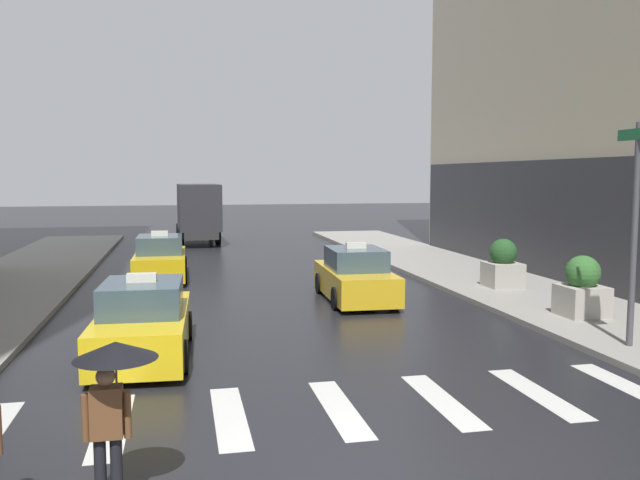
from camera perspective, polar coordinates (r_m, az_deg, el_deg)
crosswalk_markings at (r=11.18m, az=1.69°, el=-14.39°), size 11.30×2.80×0.01m
traffic_light_pole at (r=15.54m, az=26.06°, el=2.94°), size 0.44×0.84×4.80m
taxi_lead at (r=14.43m, az=-15.11°, el=-7.00°), size 2.07×4.61×1.80m
taxi_second at (r=20.21m, az=3.07°, el=-3.23°), size 2.04×4.59×1.80m
taxi_third at (r=25.03m, az=-13.71°, el=-1.67°), size 1.96×4.55×1.80m
box_truck at (r=38.23m, az=-10.60°, el=2.56°), size 2.46×7.60×3.35m
pedestrian_with_umbrella at (r=8.04m, az=-17.59°, el=-11.37°), size 0.96×0.96×1.94m
planter_near_corner at (r=18.57m, az=21.84°, el=-3.95°), size 1.10×1.10×1.60m
planter_mid_block at (r=22.58m, az=15.62°, el=-2.11°), size 1.10×1.10×1.60m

